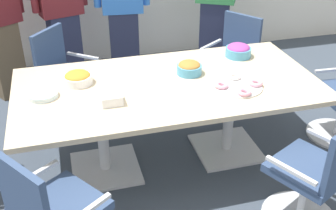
{
  "coord_description": "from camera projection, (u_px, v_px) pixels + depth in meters",
  "views": [
    {
      "loc": [
        -0.77,
        -2.83,
        2.25
      ],
      "look_at": [
        0.0,
        0.0,
        0.55
      ],
      "focal_mm": 44.41,
      "sensor_mm": 36.0,
      "label": 1
    }
  ],
  "objects": [
    {
      "name": "office_chair_4",
      "position": [
        66.0,
        80.0,
        4.1
      ],
      "size": [
        0.76,
        0.76,
        0.91
      ],
      "rotation": [
        0.0,
        0.0,
        -2.24
      ],
      "color": "silver",
      "rests_on": "ground"
    },
    {
      "name": "snack_bowl_chips_orange",
      "position": [
        78.0,
        78.0,
        3.27
      ],
      "size": [
        0.23,
        0.23,
        0.1
      ],
      "color": "white",
      "rests_on": "conference_table"
    },
    {
      "name": "donut_platter",
      "position": [
        239.0,
        85.0,
        3.22
      ],
      "size": [
        0.38,
        0.38,
        0.04
      ],
      "color": "white",
      "rests_on": "conference_table"
    },
    {
      "name": "snack_bowl_candy_mix",
      "position": [
        238.0,
        50.0,
        3.73
      ],
      "size": [
        0.23,
        0.23,
        0.12
      ],
      "color": "#4C9EC6",
      "rests_on": "conference_table"
    },
    {
      "name": "snack_bowl_pretzels",
      "position": [
        189.0,
        68.0,
        3.42
      ],
      "size": [
        0.21,
        0.21,
        0.11
      ],
      "color": "#4C9EC6",
      "rests_on": "conference_table"
    },
    {
      "name": "plate_stack",
      "position": [
        43.0,
        95.0,
        3.09
      ],
      "size": [
        0.23,
        0.23,
        0.04
      ],
      "color": "white",
      "rests_on": "conference_table"
    },
    {
      "name": "person_standing_1",
      "position": [
        61.0,
        7.0,
        4.44
      ],
      "size": [
        0.61,
        0.34,
        1.79
      ],
      "rotation": [
        0.0,
        0.0,
        -2.85
      ],
      "color": "#232842",
      "rests_on": "ground"
    },
    {
      "name": "office_chair_3",
      "position": [
        232.0,
        64.0,
        4.44
      ],
      "size": [
        0.75,
        0.75,
        0.91
      ],
      "rotation": [
        0.0,
        0.0,
        -4.11
      ],
      "color": "silver",
      "rests_on": "ground"
    },
    {
      "name": "office_chair_1",
      "position": [
        315.0,
        179.0,
        2.81
      ],
      "size": [
        0.72,
        0.72,
        0.91
      ],
      "rotation": [
        0.0,
        0.0,
        0.46
      ],
      "color": "silver",
      "rests_on": "ground"
    },
    {
      "name": "person_standing_2",
      "position": [
        122.0,
        4.0,
        4.53
      ],
      "size": [
        0.61,
        0.26,
        1.78
      ],
      "rotation": [
        0.0,
        0.0,
        -3.24
      ],
      "color": "#232842",
      "rests_on": "ground"
    },
    {
      "name": "napkin_pile",
      "position": [
        111.0,
        98.0,
        3.0
      ],
      "size": [
        0.15,
        0.15,
        0.07
      ],
      "primitive_type": "cube",
      "color": "white",
      "rests_on": "conference_table"
    },
    {
      "name": "conference_table",
      "position": [
        168.0,
        97.0,
        3.35
      ],
      "size": [
        2.4,
        1.2,
        0.75
      ],
      "color": "#CCB793",
      "rests_on": "ground"
    },
    {
      "name": "ground_plane",
      "position": [
        168.0,
        159.0,
        3.67
      ],
      "size": [
        10.0,
        10.0,
        0.01
      ],
      "primitive_type": "cube",
      "color": "#3D4754"
    }
  ]
}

